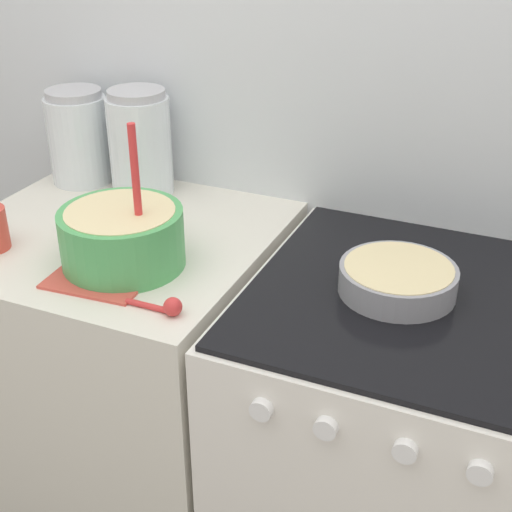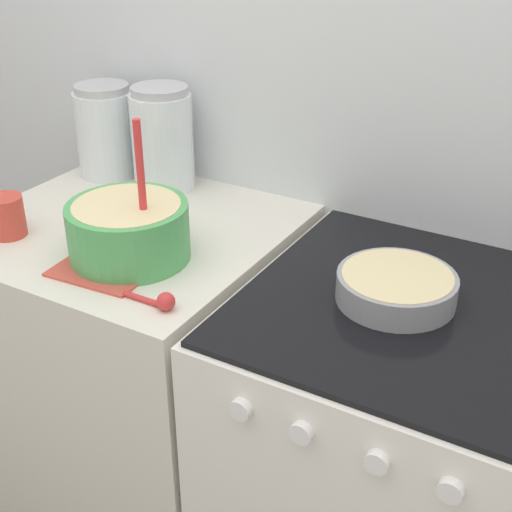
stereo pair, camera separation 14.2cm
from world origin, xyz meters
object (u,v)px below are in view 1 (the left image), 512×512
Objects in this scene: mixing_bowl at (122,234)px; storage_jar_middle at (141,149)px; baking_pan at (398,279)px; storage_jar_left at (79,143)px; stove at (395,464)px.

mixing_bowl is 1.18× the size of storage_jar_middle.
mixing_bowl is 0.40m from storage_jar_middle.
baking_pan is 0.76m from storage_jar_middle.
baking_pan is at bearing 11.93° from mixing_bowl.
storage_jar_left reaches higher than baking_pan.
baking_pan reaches higher than stove.
baking_pan is 0.87× the size of storage_jar_middle.
mixing_bowl reaches higher than storage_jar_left.
stove is at bearing 3.38° from baking_pan.
storage_jar_left is 0.19m from storage_jar_middle.
storage_jar_middle is (-0.76, 0.24, 0.55)m from stove.
mixing_bowl is 1.36× the size of baking_pan.
mixing_bowl is (-0.59, -0.12, 0.51)m from stove.
mixing_bowl is at bearing -168.61° from stove.
stove is 3.60× the size of storage_jar_left.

